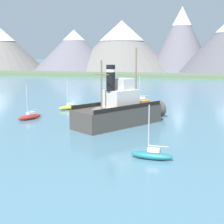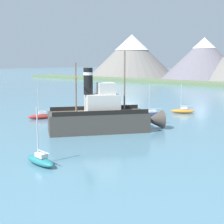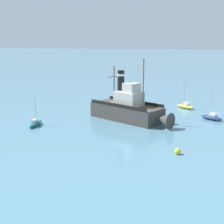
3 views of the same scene
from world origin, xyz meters
name	(u,v)px [view 2 (image 2 of 3)]	position (x,y,z in m)	size (l,w,h in m)	color
ground_plane	(81,132)	(0.00, 0.00, 0.00)	(600.00, 600.00, 0.00)	teal
old_tugboat	(103,117)	(1.77, 2.11, 1.83)	(11.02, 13.73, 9.90)	#423D38
sailboat_red	(41,116)	(-11.41, 2.50, 0.43)	(2.79, 3.86, 4.90)	#B22823
sailboat_yellow	(96,111)	(-8.77, 11.55, 0.43)	(3.43, 3.49, 4.90)	gold
sailboat_navy	(151,114)	(-0.30, 15.14, 0.43)	(3.33, 3.59, 4.90)	navy
sailboat_orange	(183,111)	(1.55, 21.51, 0.43)	(3.84, 2.86, 4.90)	orange
sailboat_teal	(40,160)	(7.33, -11.43, 0.43)	(3.89, 1.46, 4.90)	#23757A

